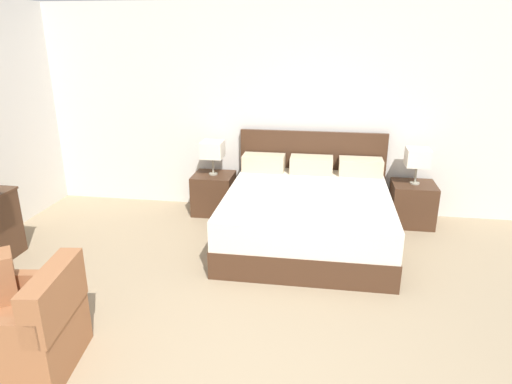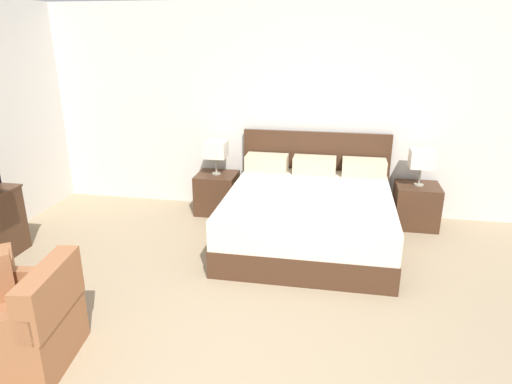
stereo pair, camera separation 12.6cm
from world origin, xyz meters
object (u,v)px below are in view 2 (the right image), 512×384
(table_lamp_right, at_px, (422,159))
(armchair_companion, at_px, (24,328))
(nightstand_left, at_px, (217,193))
(table_lamp_left, at_px, (216,150))
(bed, at_px, (309,214))
(nightstand_right, at_px, (416,206))

(table_lamp_right, xyz_separation_m, armchair_companion, (-3.03, -3.06, -0.55))
(table_lamp_right, height_order, armchair_companion, table_lamp_right)
(table_lamp_right, bearing_deg, nightstand_left, -179.97)
(nightstand_left, distance_m, table_lamp_left, 0.58)
(bed, height_order, table_lamp_right, bed)
(table_lamp_left, bearing_deg, bed, -28.47)
(table_lamp_right, relative_size, armchair_companion, 0.56)
(nightstand_left, bearing_deg, armchair_companion, -100.27)
(armchair_companion, bearing_deg, table_lamp_right, 45.25)
(bed, bearing_deg, nightstand_right, 28.42)
(table_lamp_left, height_order, table_lamp_right, same)
(nightstand_left, height_order, table_lamp_right, table_lamp_right)
(nightstand_left, xyz_separation_m, table_lamp_left, (0.00, 0.00, 0.58))
(table_lamp_right, bearing_deg, nightstand_right, -90.00)
(bed, bearing_deg, table_lamp_right, 28.47)
(bed, height_order, nightstand_right, bed)
(nightstand_right, xyz_separation_m, armchair_companion, (-3.03, -3.06, 0.03))
(bed, relative_size, nightstand_left, 3.82)
(bed, bearing_deg, table_lamp_left, 151.53)
(table_lamp_left, distance_m, table_lamp_right, 2.48)
(nightstand_right, relative_size, armchair_companion, 0.66)
(nightstand_right, xyz_separation_m, table_lamp_left, (-2.48, 0.00, 0.58))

